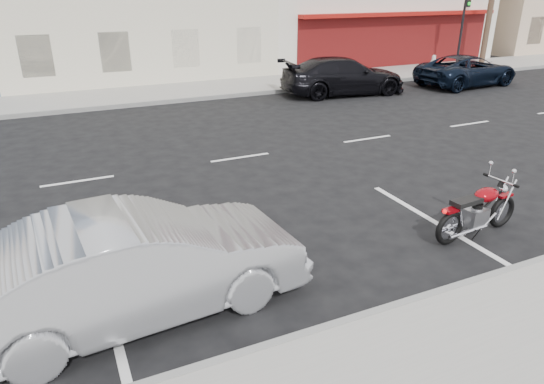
{
  "coord_description": "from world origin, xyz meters",
  "views": [
    {
      "loc": [
        -6.26,
        -11.25,
        4.14
      ],
      "look_at": [
        -2.99,
        -4.14,
        0.8
      ],
      "focal_mm": 32.0,
      "sensor_mm": 36.0,
      "label": 1
    }
  ],
  "objects": [
    {
      "name": "ground",
      "position": [
        0.0,
        0.0,
        0.0
      ],
      "size": [
        120.0,
        120.0,
        0.0
      ],
      "primitive_type": "plane",
      "color": "black",
      "rests_on": "ground"
    },
    {
      "name": "sidewalk_far",
      "position": [
        -5.0,
        8.7,
        0.07
      ],
      "size": [
        80.0,
        3.4,
        0.15
      ],
      "primitive_type": "cube",
      "color": "gray",
      "rests_on": "ground"
    },
    {
      "name": "curb_near",
      "position": [
        -5.0,
        -7.0,
        0.08
      ],
      "size": [
        80.0,
        0.12,
        0.16
      ],
      "primitive_type": "cube",
      "color": "gray",
      "rests_on": "ground"
    },
    {
      "name": "curb_far",
      "position": [
        -5.0,
        7.0,
        0.08
      ],
      "size": [
        80.0,
        0.12,
        0.16
      ],
      "primitive_type": "cube",
      "color": "gray",
      "rests_on": "ground"
    },
    {
      "name": "traffic_light",
      "position": [
        13.5,
        8.33,
        2.56
      ],
      "size": [
        0.26,
        0.3,
        3.8
      ],
      "color": "black",
      "rests_on": "sidewalk_far"
    },
    {
      "name": "fire_hydrant",
      "position": [
        12.0,
        8.5,
        0.53
      ],
      "size": [
        0.2,
        0.2,
        0.72
      ],
      "color": "beige",
      "rests_on": "sidewalk_far"
    },
    {
      "name": "motorcycle",
      "position": [
        0.98,
        -5.7,
        0.45
      ],
      "size": [
        1.98,
        0.65,
        0.99
      ],
      "rotation": [
        0.0,
        0.0,
        0.07
      ],
      "color": "black",
      "rests_on": "ground"
    },
    {
      "name": "sedan_silver",
      "position": [
        -5.57,
        -5.52,
        0.75
      ],
      "size": [
        4.65,
        1.93,
        1.49
      ],
      "primitive_type": "imported",
      "rotation": [
        0.0,
        0.0,
        1.65
      ],
      "color": "#9EA0A5",
      "rests_on": "ground"
    },
    {
      "name": "suv_far",
      "position": [
        10.79,
        5.02,
        0.67
      ],
      "size": [
        4.97,
        2.58,
        1.34
      ],
      "primitive_type": "imported",
      "rotation": [
        0.0,
        0.0,
        1.65
      ],
      "color": "black",
      "rests_on": "ground"
    },
    {
      "name": "car_far",
      "position": [
        4.76,
        5.72,
        0.75
      ],
      "size": [
        5.36,
        2.71,
        1.49
      ],
      "primitive_type": "imported",
      "rotation": [
        0.0,
        0.0,
        1.45
      ],
      "color": "black",
      "rests_on": "ground"
    }
  ]
}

